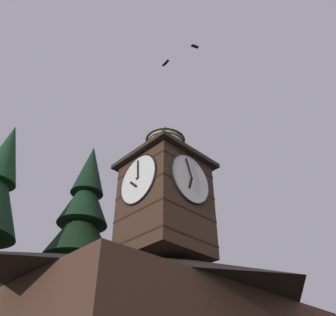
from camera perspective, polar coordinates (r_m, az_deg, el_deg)
The scene contains 5 objects.
clock_tower at distance 19.59m, azimuth -0.50°, elevation -6.47°, with size 4.62×4.62×8.78m.
pine_tree_behind at distance 20.56m, azimuth -15.53°, elevation -20.18°, with size 6.80×6.80×16.36m.
moon at distance 62.07m, azimuth -21.15°, elevation -19.00°, with size 2.14×2.14×2.14m.
flying_bird_high at distance 23.45m, azimuth 4.42°, elevation 17.85°, with size 0.54×0.37×0.15m.
flying_bird_low at distance 23.00m, azimuth -0.41°, elevation 15.34°, with size 0.23×0.63×0.12m.
Camera 1 is at (11.77, 10.56, 1.83)m, focal length 37.04 mm.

